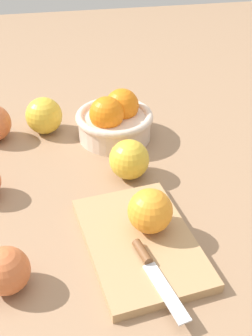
% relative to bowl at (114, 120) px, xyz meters
% --- Properties ---
extents(ground_plane, '(2.40, 2.40, 0.00)m').
position_rel_bowl_xyz_m(ground_plane, '(0.20, -0.10, -0.04)').
color(ground_plane, '#997556').
extents(bowl, '(0.17, 0.17, 0.11)m').
position_rel_bowl_xyz_m(bowl, '(0.00, 0.00, 0.00)').
color(bowl, beige).
rests_on(bowl, ground_plane).
extents(cutting_board, '(0.27, 0.20, 0.02)m').
position_rel_bowl_xyz_m(cutting_board, '(0.34, -0.02, -0.04)').
color(cutting_board, tan).
rests_on(cutting_board, ground_plane).
extents(orange_on_board, '(0.07, 0.07, 0.07)m').
position_rel_bowl_xyz_m(orange_on_board, '(0.32, 0.01, 0.01)').
color(orange_on_board, orange).
rests_on(orange_on_board, cutting_board).
extents(knife, '(0.15, 0.05, 0.01)m').
position_rel_bowl_xyz_m(knife, '(0.41, -0.01, -0.02)').
color(knife, silver).
rests_on(knife, cutting_board).
extents(apple_front_right, '(0.07, 0.07, 0.07)m').
position_rel_bowl_xyz_m(apple_front_right, '(0.39, -0.22, -0.01)').
color(apple_front_right, '#CC6638').
rests_on(apple_front_right, ground_plane).
extents(apple_front_left_3, '(0.08, 0.08, 0.08)m').
position_rel_bowl_xyz_m(apple_front_left_3, '(-0.05, -0.15, -0.00)').
color(apple_front_left_3, gold).
rests_on(apple_front_left_3, ground_plane).
extents(apple_back_left, '(0.08, 0.08, 0.08)m').
position_rel_bowl_xyz_m(apple_back_left, '(0.15, 0.00, -0.01)').
color(apple_back_left, gold).
rests_on(apple_back_left, ground_plane).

